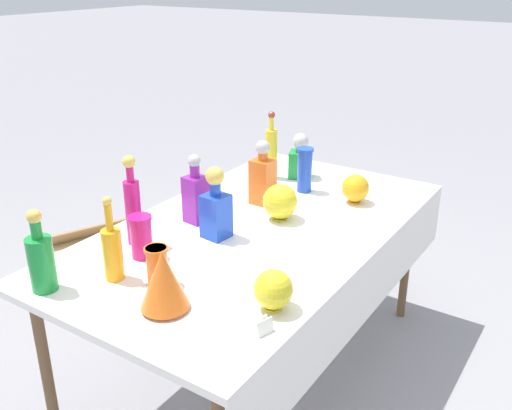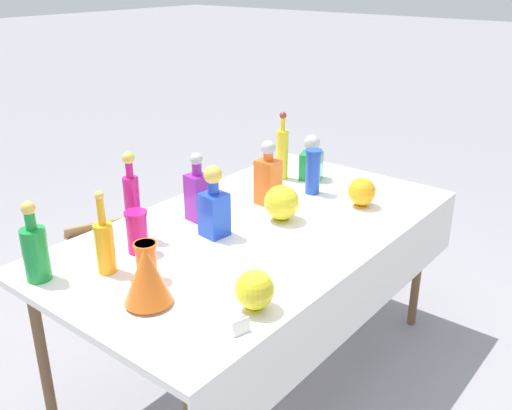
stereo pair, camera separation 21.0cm
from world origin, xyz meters
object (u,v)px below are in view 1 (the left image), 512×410
Objects in this scene: tall_bottle_0 at (133,206)px; slender_vase_0 at (141,235)px; tall_bottle_2 at (112,250)px; tall_bottle_3 at (271,151)px; slender_vase_2 at (157,264)px; slender_vase_1 at (305,169)px; fluted_vase_0 at (164,280)px; square_decanter_0 at (300,158)px; round_bowl_1 at (273,289)px; round_bowl_2 at (280,202)px; cardboard_box_behind_left at (103,266)px; square_decanter_1 at (263,177)px; tall_bottle_1 at (41,259)px; square_decanter_2 at (216,207)px; round_bowl_0 at (355,188)px; square_decanter_3 at (196,194)px.

tall_bottle_0 is 2.16× the size of slender_vase_0.
tall_bottle_2 is 0.89× the size of tall_bottle_3.
tall_bottle_3 is 1.18m from slender_vase_2.
fluted_vase_0 is (-1.18, -0.14, -0.01)m from slender_vase_1.
round_bowl_1 is at bearing -154.46° from square_decanter_0.
tall_bottle_2 is 1.43× the size of slender_vase_1.
tall_bottle_0 is at bearing 54.85° from fluted_vase_0.
tall_bottle_2 is 1.95× the size of round_bowl_2.
square_decanter_0 reaches higher than round_bowl_1.
tall_bottle_2 is 0.51× the size of cardboard_box_behind_left.
slender_vase_1 is (0.24, -0.09, -0.01)m from square_decanter_1.
tall_bottle_2 reaches higher than slender_vase_2.
tall_bottle_1 is 0.98× the size of square_decanter_1.
square_decanter_1 is 0.91m from round_bowl_1.
square_decanter_2 is at bearing -165.26° from tall_bottle_3.
round_bowl_0 is at bearing -56.03° from square_decanter_1.
tall_bottle_3 is at bearing -64.28° from cardboard_box_behind_left.
tall_bottle_2 is at bearing 80.01° from fluted_vase_0.
square_decanter_3 is 1.80× the size of slender_vase_0.
square_decanter_1 reaches higher than slender_vase_0.
square_decanter_1 is at bearing -7.33° from slender_vase_0.
square_decanter_1 is at bearing -3.77° from tall_bottle_2.
tall_bottle_0 reaches higher than slender_vase_0.
square_decanter_1 is 2.14× the size of slender_vase_2.
tall_bottle_0 is 1.66× the size of slender_vase_1.
tall_bottle_2 is at bearing 168.39° from square_decanter_2.
cardboard_box_behind_left is (0.63, 1.57, -0.68)m from round_bowl_1.
cardboard_box_behind_left is (0.22, 0.93, -0.73)m from square_decanter_3.
square_decanter_0 is 1.71× the size of round_bowl_1.
slender_vase_0 is (0.36, -0.11, -0.03)m from tall_bottle_1.
square_decanter_0 is 1.35m from cardboard_box_behind_left.
square_decanter_2 reaches higher than fluted_vase_0.
round_bowl_1 is (-0.33, -0.48, -0.06)m from square_decanter_2.
tall_bottle_1 is at bearing 169.20° from square_decanter_1.
slender_vase_0 is 1.23× the size of round_bowl_0.
square_decanter_0 is 1.25m from slender_vase_2.
tall_bottle_3 is 2.49× the size of slender_vase_2.
square_decanter_1 reaches higher than slender_vase_1.
slender_vase_2 is (-0.49, -0.23, -0.05)m from square_decanter_3.
round_bowl_1 reaches higher than cardboard_box_behind_left.
square_decanter_2 is 2.13× the size of slender_vase_2.
square_decanter_0 is at bearing -3.11° from slender_vase_0.
tall_bottle_2 is 1.45m from cardboard_box_behind_left.
fluted_vase_0 is at bearing 173.48° from round_bowl_0.
slender_vase_2 reaches higher than round_bowl_1.
round_bowl_1 is at bearing -122.05° from square_decanter_3.
round_bowl_2 is at bearing -143.77° from tall_bottle_3.
slender_vase_1 is (0.95, -0.18, 0.03)m from slender_vase_0.
slender_vase_2 is at bearing -122.21° from slender_vase_0.
square_decanter_1 is at bearing -83.79° from cardboard_box_behind_left.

